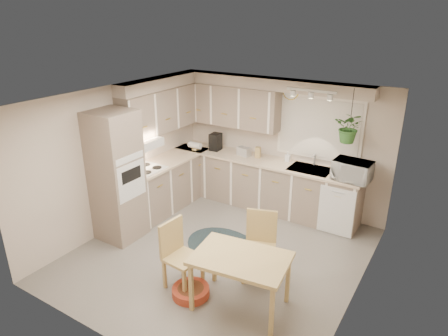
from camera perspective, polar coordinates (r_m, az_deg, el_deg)
The scene contains 35 objects.
floor at distance 6.25m, azimuth -0.63°, elevation -12.18°, with size 4.20×4.20×0.00m, color slate.
ceiling at distance 5.31m, azimuth -0.74°, elevation 9.90°, with size 4.20×4.20×0.00m, color white.
wall_back at distance 7.42m, azimuth 8.10°, elevation 3.48°, with size 4.00×0.04×2.40m, color #C1B09F.
wall_front at distance 4.27m, azimuth -16.35°, elevation -11.58°, with size 4.00×0.04×2.40m, color #C1B09F.
wall_left at distance 6.89m, azimuth -14.85°, elevation 1.54°, with size 0.04×4.20×2.40m, color #C1B09F.
wall_right at distance 5.00m, azimuth 19.17°, elevation -6.79°, with size 0.04×4.20×2.40m, color #C1B09F.
base_cab_left at distance 7.55m, azimuth -7.98°, elevation -2.27°, with size 0.60×1.85×0.90m, color gray.
base_cab_back at distance 7.51m, azimuth 5.47°, elevation -2.30°, with size 3.60×0.60×0.90m, color gray.
counter_left at distance 7.37m, azimuth -8.10°, elevation 1.06°, with size 0.64×1.89×0.04m, color beige.
counter_back at distance 7.32m, azimuth 5.56°, elevation 1.04°, with size 3.64×0.64×0.04m, color beige.
oven_stack at distance 6.48m, azimuth -15.10°, elevation -1.19°, with size 0.65×0.65×2.10m, color gray.
wall_oven_face at distance 6.26m, azimuth -13.07°, elevation -1.80°, with size 0.02×0.56×0.58m, color silver.
upper_cab_left at distance 7.29m, azimuth -8.67°, elevation 8.23°, with size 0.35×2.00×0.75m, color gray.
upper_cab_back at distance 7.55m, azimuth 0.78°, elevation 8.93°, with size 2.00×0.35×0.75m, color gray.
soffit_left at distance 7.21m, azimuth -9.04°, elevation 11.93°, with size 0.30×2.00×0.20m, color #C1B09F.
soffit_back at distance 7.11m, azimuth 6.56°, elevation 11.91°, with size 3.60×0.30×0.20m, color #C1B09F.
cooktop at distance 6.96m, azimuth -11.06°, elevation -0.18°, with size 0.52×0.58×0.02m, color silver.
range_hood at distance 6.82m, azimuth -11.45°, elevation 3.41°, with size 0.40×0.60×0.14m, color silver.
window_blinds at distance 7.04m, azimuth 13.38°, elevation 5.52°, with size 1.40×0.02×1.00m, color silver.
window_frame at distance 7.05m, azimuth 13.41°, elevation 5.54°, with size 1.50×0.02×1.10m, color white.
sink at distance 7.02m, azimuth 12.16°, elevation -0.47°, with size 0.70×0.48×0.10m, color #B4B6BC.
dishwasher_front at distance 6.78m, azimuth 15.69°, elevation -6.03°, with size 0.58×0.01×0.83m, color silver.
track_light_bar at distance 6.40m, azimuth 12.37°, elevation 10.77°, with size 0.80×0.04×0.04m, color silver.
wall_clock at distance 7.09m, azimuth 9.53°, elevation 10.75°, with size 0.30×0.30×0.03m, color #E7CA51.
dining_table at distance 5.12m, azimuth 2.34°, elevation -15.93°, with size 1.15×0.76×0.72m, color tan.
chair_left at distance 5.39m, azimuth -5.89°, elevation -12.47°, with size 0.44×0.44×0.94m, color tan.
chair_back at distance 5.54m, azimuth 5.02°, elevation -11.29°, with size 0.44×0.44×0.95m, color tan.
braided_rug at distance 6.42m, azimuth -0.10°, elevation -11.16°, with size 1.33×0.99×0.01m, color black.
pet_bed at distance 5.47m, azimuth -4.77°, elevation -17.16°, with size 0.49×0.49×0.11m, color #AD3A22.
microwave at distance 6.66m, azimuth 17.87°, elevation -0.06°, with size 0.59×0.33×0.40m, color silver.
soap_bottle at distance 7.28m, azimuth 9.06°, elevation 1.26°, with size 0.08×0.18×0.09m, color silver.
hanging_plant at distance 6.50m, azimuth 17.46°, elevation 5.08°, with size 0.44×0.49×0.38m, color #306227.
coffee_maker at distance 7.75m, azimuth -1.21°, elevation 3.76°, with size 0.19×0.23×0.33m, color black.
toaster at distance 7.49m, azimuth 2.87°, elevation 2.38°, with size 0.25×0.14×0.15m, color #B4B6BC.
knife_block at distance 7.39m, azimuth 4.87°, elevation 2.24°, with size 0.09×0.09×0.20m, color tan.
Camera 1 is at (2.81, -4.38, 3.47)m, focal length 32.00 mm.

